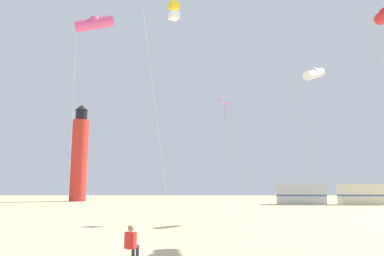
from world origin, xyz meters
name	(u,v)px	position (x,y,z in m)	size (l,w,h in m)	color
kite_flyer_standing	(132,242)	(-1.57, 5.69, 0.61)	(0.45, 0.56, 1.16)	red
kite_diamond_magenta	(226,107)	(2.62, 19.88, 8.30)	(2.48, 2.48, 8.85)	silver
kite_box_gold	(174,11)	(-1.03, 15.97, 13.95)	(2.46, 2.46, 14.56)	silver
kite_tube_rainbow	(94,23)	(-6.08, 15.18, 12.79)	(2.64, 2.15, 13.49)	silver
kite_tube_white	(314,74)	(9.67, 21.07, 11.20)	(2.85, 2.82, 11.91)	silver
lighthouse_distant	(80,155)	(-20.22, 55.68, 7.84)	(2.80, 2.80, 16.80)	red
rv_van_silver	(301,194)	(14.67, 44.92, 1.39)	(6.62, 2.89, 2.80)	#B7BABF
rv_van_cream	(363,194)	(23.12, 44.55, 1.39)	(6.45, 2.36, 2.80)	beige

